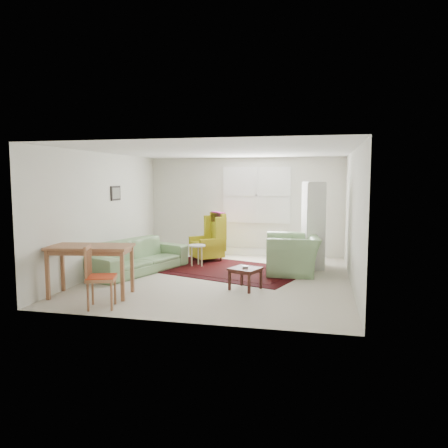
% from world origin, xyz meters
% --- Properties ---
extents(room, '(5.04, 5.54, 2.51)m').
position_xyz_m(room, '(0.02, 0.21, 1.26)').
color(room, beige).
rests_on(room, ground).
extents(rug, '(3.70, 2.97, 0.03)m').
position_xyz_m(rug, '(-0.04, 0.78, 0.02)').
color(rug, black).
rests_on(rug, ground).
extents(sofa, '(1.66, 2.51, 0.94)m').
position_xyz_m(sofa, '(-1.84, 0.14, 0.47)').
color(sofa, '#799D69').
rests_on(sofa, ground).
extents(armchair, '(1.21, 1.35, 0.96)m').
position_xyz_m(armchair, '(1.36, 0.76, 0.48)').
color(armchair, '#799D69').
rests_on(armchair, ground).
extents(wingback_chair, '(0.98, 0.98, 1.17)m').
position_xyz_m(wingback_chair, '(-0.74, 1.72, 0.59)').
color(wingback_chair, gold).
rests_on(wingback_chair, ground).
extents(coffee_table, '(0.63, 0.63, 0.40)m').
position_xyz_m(coffee_table, '(0.63, -0.78, 0.20)').
color(coffee_table, '#3D1912').
rests_on(coffee_table, ground).
extents(stool, '(0.49, 0.49, 0.50)m').
position_xyz_m(stool, '(-0.78, 1.01, 0.25)').
color(stool, white).
rests_on(stool, ground).
extents(cabinet, '(0.55, 0.83, 1.90)m').
position_xyz_m(cabinet, '(1.76, 1.48, 0.95)').
color(cabinet, silver).
rests_on(cabinet, ground).
extents(desk, '(1.44, 0.88, 0.86)m').
position_xyz_m(desk, '(-1.82, -1.77, 0.43)').
color(desk, '#9F6540').
rests_on(desk, ground).
extents(desk_chair, '(0.54, 0.54, 0.97)m').
position_xyz_m(desk_chair, '(-1.32, -2.35, 0.48)').
color(desk_chair, '#9F6540').
rests_on(desk_chair, ground).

